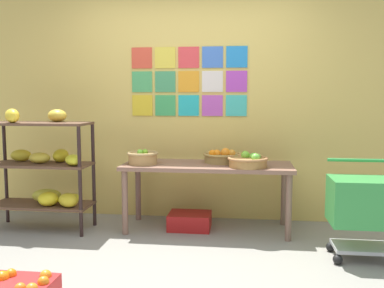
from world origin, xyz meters
name	(u,v)px	position (x,y,z in m)	size (l,w,h in m)	color
ground	(164,272)	(0.00, 0.00, 0.00)	(9.09, 9.09, 0.00)	gray
back_wall_with_art	(190,93)	(0.00, 1.57, 1.40)	(5.07, 0.07, 2.79)	#DAB95B
banana_shelf_unit	(46,166)	(-1.40, 0.92, 0.65)	(1.03, 0.53, 1.24)	black
display_table	(207,172)	(0.23, 1.12, 0.60)	(1.70, 0.64, 0.68)	#825C4A
fruit_basket_left	(248,161)	(0.64, 0.98, 0.74)	(0.39, 0.39, 0.15)	#A7773E
fruit_basket_right	(223,157)	(0.38, 1.23, 0.74)	(0.40, 0.40, 0.16)	olive
fruit_basket_back_left	(143,157)	(-0.41, 1.02, 0.75)	(0.31, 0.31, 0.15)	tan
produce_crate_under_table	(190,221)	(0.05, 1.11, 0.08)	(0.43, 0.33, 0.17)	#AA1918
shopping_cart	(363,205)	(1.59, 0.47, 0.46)	(0.53, 0.44, 0.82)	black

